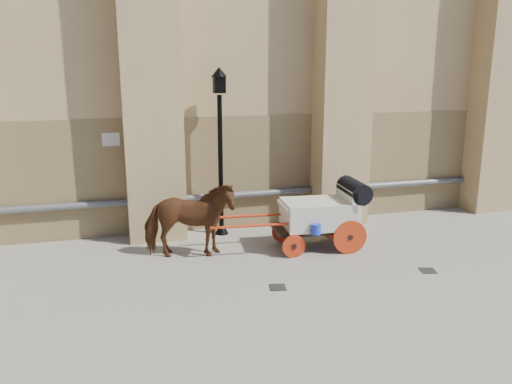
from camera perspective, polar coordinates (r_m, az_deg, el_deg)
name	(u,v)px	position (r m, az deg, el deg)	size (l,w,h in m)	color
ground	(228,290)	(9.85, -3.27, -11.08)	(90.00, 90.00, 0.00)	gray
horse	(189,220)	(11.30, -7.65, -3.24)	(0.93, 2.05, 1.73)	brown
carriage	(324,212)	(11.94, 7.81, -2.27)	(3.80, 1.40, 1.63)	black
street_lamp	(220,148)	(12.60, -4.11, 5.08)	(0.40, 0.40, 4.24)	black
drain_grate_near	(278,287)	(9.92, 2.48, -10.83)	(0.32, 0.32, 0.01)	black
drain_grate_far	(428,271)	(11.30, 19.04, -8.48)	(0.32, 0.32, 0.01)	black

